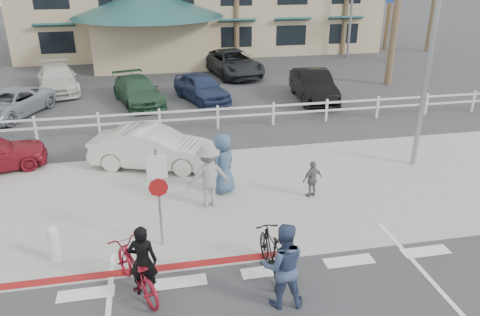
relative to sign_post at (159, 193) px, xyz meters
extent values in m
plane|color=#333335|center=(2.30, -2.20, -1.45)|extent=(140.00, 140.00, 0.00)
cube|color=gray|center=(2.30, 2.30, -1.44)|extent=(22.00, 7.00, 0.01)
cube|color=#333335|center=(2.30, 6.30, -1.45)|extent=(40.00, 5.00, 0.01)
cube|color=#333335|center=(2.30, 15.80, -1.45)|extent=(50.00, 16.00, 0.01)
cube|color=maroon|center=(-0.70, -1.00, -1.44)|extent=(7.00, 0.25, 0.02)
imported|color=maroon|center=(-0.61, -1.70, -0.91)|extent=(1.48, 2.16, 1.08)
imported|color=black|center=(-0.44, -1.81, -0.62)|extent=(0.67, 0.51, 1.66)
imported|color=black|center=(2.37, -1.64, -0.91)|extent=(0.57, 1.81, 1.08)
imported|color=#344364|center=(2.33, -2.67, -0.51)|extent=(1.00, 0.82, 1.88)
imported|color=gray|center=(1.43, 1.78, -0.50)|extent=(1.30, 0.84, 1.90)
imported|color=slate|center=(4.52, 1.71, -0.87)|extent=(0.73, 0.48, 1.16)
imported|color=#39526F|center=(1.98, 2.54, -0.51)|extent=(1.09, 1.06, 1.89)
imported|color=beige|center=(-0.06, 4.88, -0.76)|extent=(4.43, 2.78, 1.38)
imported|color=gray|center=(-6.20, 11.71, -0.84)|extent=(3.68, 4.84, 1.22)
imported|color=#254A30|center=(-0.55, 12.71, -0.81)|extent=(2.87, 4.72, 1.28)
imported|color=#202C4D|center=(2.55, 12.59, -0.77)|extent=(2.85, 4.32, 1.37)
imported|color=black|center=(8.06, 11.62, -0.71)|extent=(1.97, 4.63, 1.48)
imported|color=silver|center=(-4.78, 15.88, -0.76)|extent=(2.88, 5.03, 1.37)
imported|color=black|center=(5.10, 17.76, -0.70)|extent=(3.38, 5.75, 1.50)
camera|label=1|loc=(-0.04, -10.13, 5.18)|focal=35.00mm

